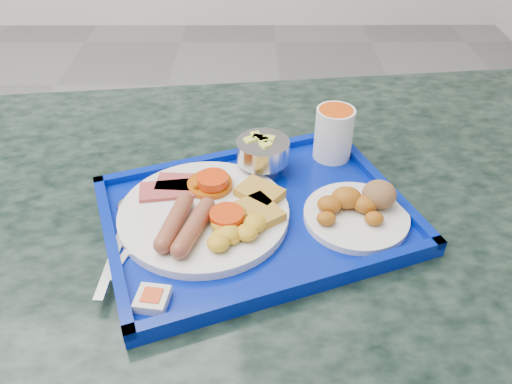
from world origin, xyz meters
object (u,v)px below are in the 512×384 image
tray (256,216)px  main_plate (209,212)px  juice_cup (334,132)px  fruit_bowl (263,151)px  table (258,299)px  bread_plate (359,208)px

tray → main_plate: main_plate is taller
main_plate → juice_cup: (0.20, 0.17, 0.03)m
fruit_bowl → main_plate: bearing=-123.1°
table → tray: (-0.00, -0.03, 0.22)m
table → juice_cup: size_ratio=15.81×
table → bread_plate: 0.29m
fruit_bowl → bread_plate: bearing=-40.2°
table → bread_plate: bearing=-13.8°
bread_plate → juice_cup: juice_cup is taller
tray → juice_cup: 0.21m
tray → bread_plate: 0.15m
juice_cup → tray: bearing=-130.7°
main_plate → fruit_bowl: (0.08, 0.12, 0.03)m
bread_plate → juice_cup: bearing=96.7°
tray → main_plate: 0.07m
tray → bread_plate: size_ratio=3.40×
main_plate → bread_plate: 0.22m
main_plate → juice_cup: bearing=39.7°
table → bread_plate: size_ratio=9.26×
fruit_bowl → juice_cup: bearing=20.0°
main_plate → bread_plate: bread_plate is taller
tray → juice_cup: bearing=49.3°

